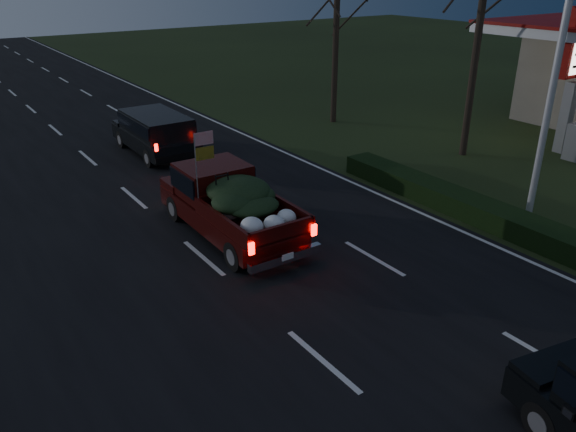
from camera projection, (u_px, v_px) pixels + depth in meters
ground at (323, 361)px, 10.68m from camera, size 120.00×120.00×0.00m
road_asphalt at (323, 361)px, 10.67m from camera, size 14.00×120.00×0.02m
hedge_row at (467, 206)px, 16.85m from camera, size 1.00×10.00×0.60m
light_pole at (565, 24)px, 14.87m from camera, size 0.50×0.90×9.16m
bare_tree_far at (337, 7)px, 25.03m from camera, size 3.60×3.60×7.00m
pickup_truck at (229, 200)px, 15.36m from camera, size 2.03×5.19×2.71m
lead_suv at (156, 129)px, 22.05m from camera, size 1.94×4.64×1.33m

